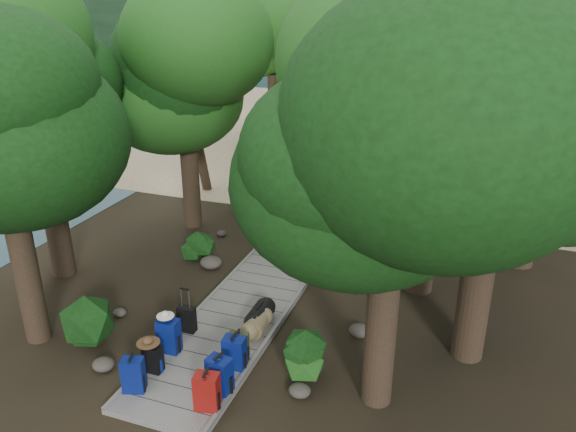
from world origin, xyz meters
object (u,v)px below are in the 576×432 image
at_px(backpack_right_c, 234,351).
at_px(backpack_right_d, 238,345).
at_px(backpack_left_b, 153,357).
at_px(backpack_right_b, 220,373).
at_px(backpack_right_a, 207,390).
at_px(suitcase_on_boardwalk, 187,319).
at_px(lone_suitcase_on_sand, 353,181).
at_px(kayak, 272,158).
at_px(backpack_left_c, 169,334).
at_px(sun_lounger, 444,172).
at_px(backpack_left_a, 133,373).
at_px(duffel_right_khaki, 257,323).
at_px(duffel_right_black, 260,315).

relative_size(backpack_right_c, backpack_right_d, 1.20).
relative_size(backpack_left_b, backpack_right_b, 0.80).
bearing_deg(backpack_right_a, backpack_left_b, 149.29).
bearing_deg(suitcase_on_boardwalk, backpack_right_d, -19.45).
distance_m(lone_suitcase_on_sand, kayak, 4.59).
distance_m(backpack_left_b, lone_suitcase_on_sand, 11.72).
xyz_separation_m(backpack_right_b, lone_suitcase_on_sand, (-0.43, 11.77, -0.18)).
relative_size(backpack_left_c, suitcase_on_boardwalk, 1.36).
xyz_separation_m(kayak, sun_lounger, (7.08, 0.14, 0.13)).
height_order(backpack_left_c, backpack_right_b, backpack_left_c).
bearing_deg(backpack_left_c, backpack_left_a, -91.70).
bearing_deg(duffel_right_khaki, backpack_left_a, -124.21).
bearing_deg(suitcase_on_boardwalk, backpack_right_c, -27.87).
relative_size(backpack_left_c, backpack_right_a, 1.04).
distance_m(backpack_right_b, duffel_right_black, 2.29).
height_order(backpack_right_c, lone_suitcase_on_sand, backpack_right_c).
relative_size(backpack_left_b, kayak, 0.18).
bearing_deg(sun_lounger, lone_suitcase_on_sand, -121.15).
bearing_deg(duffel_right_black, suitcase_on_boardwalk, -150.62).
relative_size(backpack_left_a, backpack_right_c, 1.03).
bearing_deg(duffel_right_khaki, lone_suitcase_on_sand, 86.87).
height_order(backpack_right_d, duffel_right_black, backpack_right_d).
relative_size(backpack_left_a, duffel_right_black, 1.04).
height_order(backpack_right_b, backpack_right_c, backpack_right_b).
bearing_deg(backpack_left_b, suitcase_on_boardwalk, 91.96).
distance_m(backpack_right_b, sun_lounger, 14.32).
bearing_deg(backpack_right_d, backpack_left_c, 179.82).
xyz_separation_m(backpack_left_a, duffel_right_khaki, (1.38, 2.47, -0.16)).
bearing_deg(backpack_right_b, lone_suitcase_on_sand, 101.62).
bearing_deg(backpack_right_a, backpack_left_a, 172.06).
distance_m(backpack_left_a, backpack_right_a, 1.47).
relative_size(backpack_right_a, backpack_right_d, 1.27).
height_order(backpack_left_a, kayak, backpack_left_a).
height_order(backpack_left_a, duffel_right_khaki, backpack_left_a).
bearing_deg(backpack_right_c, backpack_right_d, 96.82).
height_order(duffel_right_black, kayak, duffel_right_black).
xyz_separation_m(backpack_right_d, duffel_right_khaki, (-0.00, 0.95, -0.09)).
bearing_deg(sun_lounger, duffel_right_black, -81.64).
height_order(backpack_right_b, duffel_right_black, backpack_right_b).
relative_size(backpack_right_d, sun_lounger, 0.32).
distance_m(suitcase_on_boardwalk, kayak, 12.78).
relative_size(backpack_right_b, lone_suitcase_on_sand, 1.25).
distance_m(backpack_right_b, kayak, 14.64).
xyz_separation_m(backpack_left_c, backpack_right_a, (1.49, -1.22, -0.01)).
xyz_separation_m(backpack_left_c, lone_suitcase_on_sand, (1.08, 11.00, -0.18)).
distance_m(suitcase_on_boardwalk, sun_lounger, 13.24).
bearing_deg(backpack_right_d, duffel_right_khaki, 79.85).
distance_m(backpack_left_c, sun_lounger, 13.94).
bearing_deg(backpack_right_b, duffel_right_khaki, 102.57).
bearing_deg(suitcase_on_boardwalk, backpack_left_c, -89.18).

